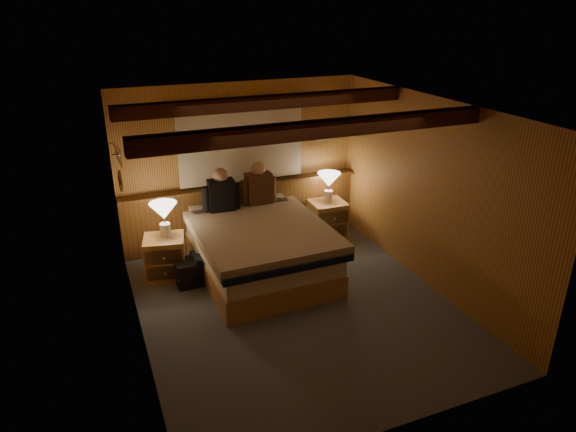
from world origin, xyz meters
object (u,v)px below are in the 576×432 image
lamp_right (329,181)px  nightstand_left (165,257)px  nightstand_right (327,219)px  lamp_left (164,213)px  person_right (259,186)px  duffel_bag (197,270)px  bed (260,249)px  person_left (221,193)px

lamp_right → nightstand_left: bearing=-172.0°
nightstand_right → lamp_right: bearing=62.1°
lamp_right → lamp_left: bearing=-172.9°
nightstand_right → lamp_left: size_ratio=1.23×
lamp_right → person_right: bearing=-178.7°
person_right → duffel_bag: bearing=-151.2°
nightstand_left → bed: bearing=-7.2°
nightstand_left → lamp_left: lamp_left is taller
nightstand_left → lamp_left: bearing=58.7°
bed → lamp_right: 1.68m
bed → duffel_bag: (-0.84, 0.11, -0.21)m
bed → nightstand_left: bed is taller
person_left → lamp_left: bearing=-160.3°
lamp_right → duffel_bag: bearing=-163.5°
nightstand_right → lamp_right: (0.02, 0.03, 0.61)m
lamp_right → duffel_bag: lamp_right is taller
lamp_right → duffel_bag: size_ratio=0.82×
lamp_left → lamp_right: same height
bed → lamp_left: 1.34m
lamp_left → person_left: size_ratio=0.73×
lamp_left → lamp_right: size_ratio=1.02×
lamp_left → person_left: person_left is taller
bed → nightstand_right: bearing=28.0°
bed → lamp_right: size_ratio=4.67×
nightstand_right → person_left: bearing=-175.5°
person_left → duffel_bag: (-0.53, -0.58, -0.80)m
duffel_bag → lamp_left: bearing=128.2°
nightstand_left → lamp_right: lamp_right is taller
nightstand_right → person_left: (-1.69, -0.06, 0.69)m
person_right → nightstand_left: bearing=-168.2°
bed → duffel_bag: bed is taller
nightstand_left → lamp_left: 0.62m
bed → lamp_right: bearing=28.6°
lamp_left → person_right: size_ratio=0.72×
person_right → bed: bearing=-110.1°
lamp_right → person_left: size_ratio=0.72×
lamp_left → duffel_bag: bearing=-49.1°
bed → person_right: 1.00m
bed → nightstand_left: 1.26m
nightstand_right → lamp_left: (-2.52, -0.29, 0.61)m
person_right → duffel_bag: size_ratio=1.16×
bed → person_right: size_ratio=3.31×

